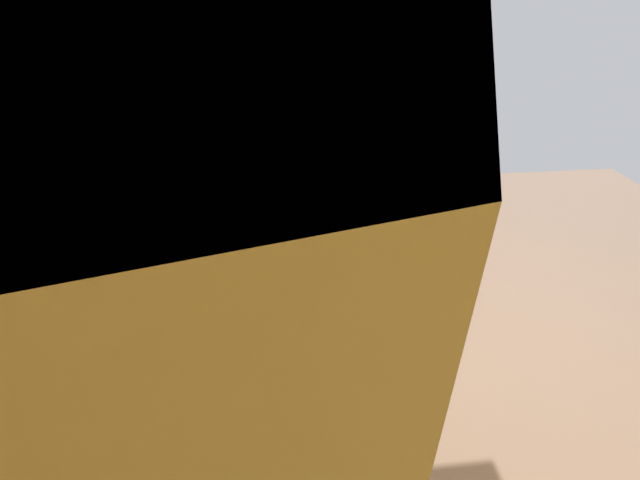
{
  "coord_description": "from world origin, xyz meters",
  "views": [
    {
      "loc": [
        -1.57,
        1.14,
        2.12
      ],
      "look_at": [
        -0.45,
        1.02,
        1.39
      ],
      "focal_mm": 24.09,
      "sensor_mm": 36.0,
      "label": 1
    }
  ],
  "objects_px": {
    "microwave": "(281,196)",
    "bowl": "(328,377)",
    "kettle": "(313,265)",
    "oven_range": "(284,218)"
  },
  "relations": [
    {
      "from": "kettle",
      "to": "oven_range",
      "type": "bearing_deg",
      "value": 5.07
    },
    {
      "from": "oven_range",
      "to": "bowl",
      "type": "relative_size",
      "value": 5.82
    },
    {
      "from": "bowl",
      "to": "kettle",
      "type": "relative_size",
      "value": 0.93
    },
    {
      "from": "oven_range",
      "to": "bowl",
      "type": "xyz_separation_m",
      "value": [
        -1.91,
        -0.12,
        0.47
      ]
    },
    {
      "from": "microwave",
      "to": "kettle",
      "type": "bearing_deg",
      "value": -165.39
    },
    {
      "from": "microwave",
      "to": "bowl",
      "type": "bearing_deg",
      "value": -173.32
    },
    {
      "from": "oven_range",
      "to": "bowl",
      "type": "distance_m",
      "value": 1.97
    },
    {
      "from": "microwave",
      "to": "bowl",
      "type": "xyz_separation_m",
      "value": [
        -1.1,
        -0.13,
        -0.13
      ]
    },
    {
      "from": "bowl",
      "to": "oven_range",
      "type": "bearing_deg",
      "value": 3.46
    },
    {
      "from": "bowl",
      "to": "kettle",
      "type": "height_order",
      "value": "kettle"
    }
  ]
}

